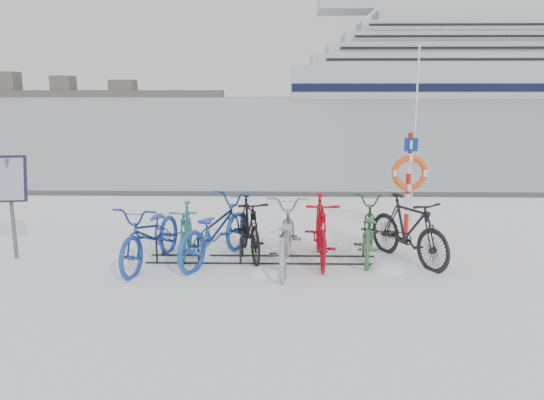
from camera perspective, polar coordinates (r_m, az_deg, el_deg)
ground at (r=9.36m, az=-1.07°, el=-6.52°), size 900.00×900.00×0.00m
ice_sheet at (r=163.91m, az=1.13°, el=10.60°), size 400.00×298.00×0.02m
quay_edge at (r=15.06m, az=-0.18°, el=0.66°), size 400.00×0.25×0.10m
bike_rack at (r=9.30m, az=-1.08°, el=-5.46°), size 4.00×0.48×0.46m
info_board at (r=10.24m, az=-26.48°, el=1.45°), size 0.64×0.33×1.83m
lifebuoy_station at (r=11.16m, az=14.58°, el=2.83°), size 0.73×0.22×3.81m
cruise_ferry at (r=241.52m, az=20.66°, el=13.42°), size 151.59×28.56×49.81m
shoreline at (r=295.43m, az=-23.67°, el=10.64°), size 180.00×12.00×9.50m
bike_0 at (r=9.26m, az=-12.83°, el=-3.38°), size 1.17×2.25×1.13m
bike_1 at (r=9.58m, az=-9.24°, el=-3.14°), size 0.57×1.68×0.99m
bike_2 at (r=9.28m, az=-6.17°, el=-3.00°), size 1.63×2.33×1.16m
bike_3 at (r=9.54m, az=-2.46°, el=-2.66°), size 0.96×1.94×1.12m
bike_4 at (r=8.92m, az=1.41°, el=-3.67°), size 0.88×2.18×1.12m
bike_5 at (r=9.24m, az=5.25°, el=-2.97°), size 0.56×1.97×1.18m
bike_6 at (r=9.63m, az=10.29°, el=-2.85°), size 1.06×2.15×1.08m
bike_7 at (r=9.48m, az=14.46°, el=-2.90°), size 1.44×2.01×1.19m
snow_drifts at (r=9.11m, az=1.97°, el=-7.03°), size 5.12×1.58×0.21m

